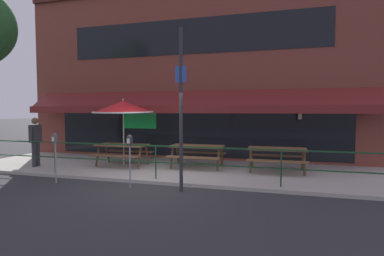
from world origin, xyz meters
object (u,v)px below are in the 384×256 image
Objects in this scene: picnic_table_left at (122,149)px; pedestrian_walking at (35,139)px; patio_umbrella_left at (123,107)px; street_sign_pole at (181,108)px; picnic_table_right at (277,153)px; parking_meter_near at (55,143)px; picnic_table_centre at (197,150)px; parking_meter_far at (130,145)px.

pedestrian_walking reaches higher than picnic_table_left.
street_sign_pole reaches higher than patio_umbrella_left.
parking_meter_near is at bearing -155.46° from picnic_table_right.
parking_meter_near reaches higher than picnic_table_centre.
patio_umbrella_left is 1.39× the size of pedestrian_walking.
patio_umbrella_left is 3.05m from parking_meter_far.
picnic_table_left is 1.05× the size of pedestrian_walking.
picnic_table_right is at bearing 48.73° from street_sign_pole.
parking_meter_far is at bearing -144.42° from picnic_table_right.
pedestrian_walking is (-8.16, -1.27, 0.35)m from picnic_table_right.
picnic_table_left is at bearing -176.25° from picnic_table_right.
picnic_table_right is 1.27× the size of parking_meter_near.
street_sign_pole reaches higher than parking_meter_near.
parking_meter_far is at bearing -58.32° from patio_umbrella_left.
pedestrian_walking is (-2.88, -1.02, -1.12)m from patio_umbrella_left.
picnic_table_right is 0.76× the size of patio_umbrella_left.
picnic_table_centre is 1.27× the size of parking_meter_near.
picnic_table_centre is 2.64m from picnic_table_right.
parking_meter_far is at bearing -112.60° from picnic_table_centre.
pedestrian_walking is 6.07m from street_sign_pole.
parking_meter_far is 1.72m from street_sign_pole.
picnic_table_right is 0.44× the size of street_sign_pole.
patio_umbrella_left is at bearing 121.68° from parking_meter_far.
patio_umbrella_left is 2.83m from parking_meter_near.
parking_meter_near is (-0.78, -2.52, -1.03)m from patio_umbrella_left.
parking_meter_far is (1.51, -2.35, 0.44)m from picnic_table_left.
parking_meter_near is 2.29m from parking_meter_far.
patio_umbrella_left is at bearing 90.00° from picnic_table_left.
pedestrian_walking is 1.20× the size of parking_meter_far.
pedestrian_walking is 1.20× the size of parking_meter_near.
picnic_table_centre is 0.76× the size of patio_umbrella_left.
picnic_table_right is 1.05× the size of pedestrian_walking.
street_sign_pole is (2.93, -2.42, -0.07)m from patio_umbrella_left.
street_sign_pole reaches higher than parking_meter_far.
picnic_table_centre is at bearing 13.12° from pedestrian_walking.
picnic_table_left is 1.00× the size of picnic_table_centre.
pedestrian_walking reaches higher than picnic_table_right.
parking_meter_far reaches higher than picnic_table_right.
picnic_table_left is 0.76× the size of patio_umbrella_left.
street_sign_pole is at bearing -38.48° from picnic_table_left.
street_sign_pole is (3.72, 0.09, 0.96)m from parking_meter_near.
parking_meter_near reaches higher than picnic_table_left.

